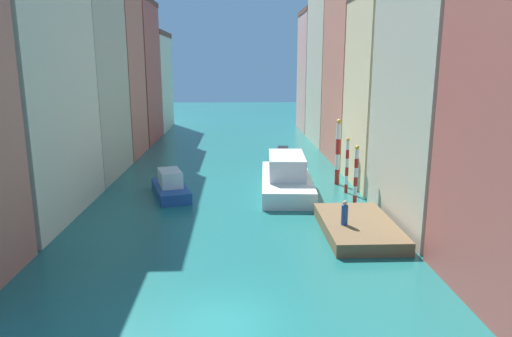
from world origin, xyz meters
name	(u,v)px	position (x,y,z in m)	size (l,w,h in m)	color
ground_plane	(232,172)	(0.00, 24.50, 0.00)	(154.00, 154.00, 0.00)	#1E6B66
building_left_1	(8,95)	(-13.16, 13.00, 7.54)	(7.36, 11.80, 15.05)	beige
building_left_2	(69,62)	(-13.16, 23.75, 9.53)	(7.36, 9.88, 19.04)	#BCB299
building_left_3	(101,63)	(-13.16, 32.81, 9.44)	(7.36, 7.88, 18.86)	#C6705B
building_left_4	(124,72)	(-13.16, 42.23, 8.47)	(7.36, 10.11, 16.91)	#B25147
building_left_5	(143,81)	(-13.16, 52.97, 6.94)	(7.36, 11.05, 13.86)	beige
building_right_1	(458,95)	(13.16, 10.72, 7.62)	(7.36, 10.23, 15.21)	#BCB299
building_right_2	(401,91)	(13.16, 20.09, 7.35)	(7.36, 7.81, 14.68)	beige
building_right_3	(371,45)	(13.16, 29.19, 11.13)	(7.36, 9.99, 22.25)	#C6705B
building_right_4	(344,57)	(13.16, 40.05, 10.12)	(7.36, 11.46, 20.21)	#BCB299
building_right_5	(326,71)	(13.16, 50.76, 8.35)	(7.36, 9.48, 16.67)	tan
waterfront_dock	(358,227)	(7.29, 9.06, 0.35)	(3.92, 6.98, 0.70)	brown
person_on_dock	(345,214)	(6.36, 8.48, 1.34)	(0.36, 0.36, 1.38)	#234C93
mooring_pole_0	(356,174)	(8.49, 14.55, 2.07)	(0.30, 0.30, 4.06)	red
mooring_pole_1	(347,165)	(8.55, 17.41, 2.10)	(0.27, 0.27, 4.12)	red
mooring_pole_2	(338,151)	(8.39, 19.90, 2.66)	(0.40, 0.40, 5.19)	red
vaporetto_white	(286,177)	(4.18, 18.23, 1.04)	(4.19, 10.33, 2.74)	white
gondola_black	(282,156)	(5.02, 30.77, 0.19)	(2.41, 10.06, 0.37)	black
motorboat_0	(170,187)	(-4.35, 17.00, 0.71)	(3.56, 5.75, 1.93)	#234C93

